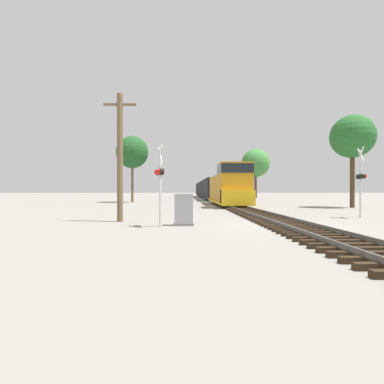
% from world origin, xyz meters
% --- Properties ---
extents(ground_plane, '(400.00, 400.00, 0.00)m').
position_xyz_m(ground_plane, '(0.00, 0.00, 0.00)').
color(ground_plane, gray).
extents(rail_track_bed, '(2.60, 160.00, 0.31)m').
position_xyz_m(rail_track_bed, '(0.00, -0.00, 0.14)').
color(rail_track_bed, black).
rests_on(rail_track_bed, ground).
extents(freight_train, '(3.10, 66.04, 4.44)m').
position_xyz_m(freight_train, '(0.00, 45.03, 1.96)').
color(freight_train, '#B77A14').
rests_on(freight_train, ground).
extents(crossing_signal_near, '(0.54, 1.01, 3.83)m').
position_xyz_m(crossing_signal_near, '(-6.15, -0.27, 2.40)').
color(crossing_signal_near, silver).
rests_on(crossing_signal_near, ground).
extents(crossing_signal_far, '(0.46, 1.01, 4.42)m').
position_xyz_m(crossing_signal_far, '(6.05, 3.93, 2.50)').
color(crossing_signal_far, silver).
rests_on(crossing_signal_far, ground).
extents(relay_cabinet, '(0.99, 0.61, 1.57)m').
position_xyz_m(relay_cabinet, '(-5.00, 0.26, 0.77)').
color(relay_cabinet, slate).
rests_on(relay_cabinet, ground).
extents(utility_pole, '(1.80, 0.32, 7.09)m').
position_xyz_m(utility_pole, '(-8.54, 2.21, 3.64)').
color(utility_pole, brown).
rests_on(utility_pole, ground).
extents(tree_far_right, '(4.30, 4.30, 9.29)m').
position_xyz_m(tree_far_right, '(11.86, 15.10, 7.08)').
color(tree_far_right, '#473521').
rests_on(tree_far_right, ground).
extents(tree_mid_background, '(4.67, 4.67, 9.64)m').
position_xyz_m(tree_mid_background, '(-12.57, 29.22, 7.27)').
color(tree_mid_background, brown).
rests_on(tree_mid_background, ground).
extents(tree_deep_background, '(6.24, 6.24, 10.94)m').
position_xyz_m(tree_deep_background, '(10.82, 51.61, 7.78)').
color(tree_deep_background, brown).
rests_on(tree_deep_background, ground).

